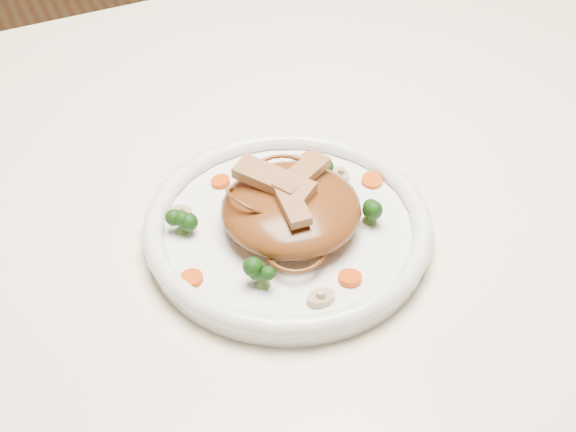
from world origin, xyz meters
name	(u,v)px	position (x,y,z in m)	size (l,w,h in m)	color
table	(320,225)	(0.00, 0.00, 0.65)	(1.20, 0.80, 0.75)	white
plate	(288,233)	(-0.08, -0.10, 0.76)	(0.27, 0.27, 0.02)	white
noodle_mound	(291,209)	(-0.08, -0.10, 0.79)	(0.13, 0.13, 0.04)	brown
chicken_a	(301,175)	(-0.06, -0.09, 0.81)	(0.07, 0.02, 0.01)	#AB7650
chicken_b	(274,180)	(-0.09, -0.08, 0.81)	(0.08, 0.02, 0.01)	#AB7650
chicken_c	(291,201)	(-0.09, -0.11, 0.81)	(0.06, 0.02, 0.01)	#AB7650
broccoli_0	(323,168)	(-0.02, -0.05, 0.78)	(0.02, 0.02, 0.03)	#123E0D
broccoli_1	(181,220)	(-0.18, -0.06, 0.78)	(0.02, 0.02, 0.03)	#123E0D
broccoli_2	(262,271)	(-0.13, -0.16, 0.78)	(0.03, 0.03, 0.03)	#123E0D
broccoli_3	(370,208)	(-0.01, -0.12, 0.78)	(0.03, 0.03, 0.03)	#123E0D
carrot_0	(309,160)	(-0.02, -0.02, 0.77)	(0.02, 0.02, 0.01)	#DE4808
carrot_1	(192,278)	(-0.19, -0.13, 0.77)	(0.02, 0.02, 0.01)	#DE4808
carrot_2	(372,181)	(0.02, -0.07, 0.77)	(0.02, 0.02, 0.01)	#DE4808
carrot_3	(221,182)	(-0.12, -0.01, 0.77)	(0.02, 0.02, 0.01)	#DE4808
carrot_4	(350,278)	(-0.06, -0.18, 0.77)	(0.02, 0.02, 0.01)	#DE4808
mushroom_0	(321,298)	(-0.10, -0.19, 0.77)	(0.03, 0.03, 0.01)	#C1A991
mushroom_1	(341,175)	(-0.01, -0.05, 0.77)	(0.02, 0.02, 0.01)	#C1A991
mushroom_2	(180,213)	(-0.17, -0.04, 0.77)	(0.02, 0.02, 0.01)	#C1A991
mushroom_3	(300,164)	(-0.04, -0.02, 0.77)	(0.02, 0.02, 0.01)	#C1A991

